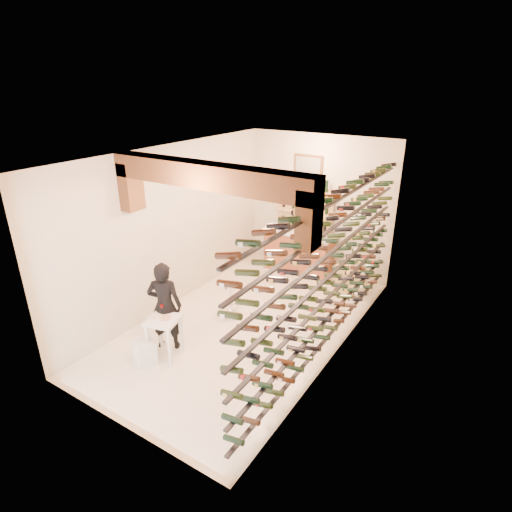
{
  "coord_description": "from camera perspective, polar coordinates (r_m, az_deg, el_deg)",
  "views": [
    {
      "loc": [
        3.8,
        -5.67,
        4.31
      ],
      "look_at": [
        0.0,
        0.3,
        1.3
      ],
      "focal_mm": 29.52,
      "sensor_mm": 36.0,
      "label": 1
    }
  ],
  "objects": [
    {
      "name": "tasting_table",
      "position": [
        7.11,
        -12.41,
        -9.18
      ],
      "size": [
        0.6,
        0.6,
        0.87
      ],
      "rotation": [
        0.0,
        0.0,
        0.25
      ],
      "color": "white",
      "rests_on": "ground"
    },
    {
      "name": "wine_rack",
      "position": [
        6.71,
        9.71,
        -1.64
      ],
      "size": [
        0.32,
        5.7,
        2.56
      ],
      "color": "black",
      "rests_on": "ground"
    },
    {
      "name": "back_counter",
      "position": [
        10.02,
        5.77,
        0.76
      ],
      "size": [
        1.7,
        0.62,
        1.29
      ],
      "color": "#99522F",
      "rests_on": "ground"
    },
    {
      "name": "crate_upper",
      "position": [
        9.19,
        12.14,
        -2.52
      ],
      "size": [
        0.64,
        0.54,
        0.32
      ],
      "primitive_type": "cube",
      "rotation": [
        0.0,
        0.0,
        0.33
      ],
      "color": "tan",
      "rests_on": "crate_lower"
    },
    {
      "name": "crate_lower",
      "position": [
        9.32,
        11.99,
        -4.15
      ],
      "size": [
        0.46,
        0.35,
        0.26
      ],
      "primitive_type": "cube",
      "rotation": [
        0.0,
        0.0,
        0.09
      ],
      "color": "tan",
      "rests_on": "ground"
    },
    {
      "name": "person",
      "position": [
        7.24,
        -12.25,
        -6.65
      ],
      "size": [
        0.69,
        0.6,
        1.58
      ],
      "primitive_type": "imported",
      "rotation": [
        0.0,
        0.0,
        3.62
      ],
      "color": "black",
      "rests_on": "ground"
    },
    {
      "name": "chrome_barstool",
      "position": [
        8.13,
        -3.42,
        -5.58
      ],
      "size": [
        0.38,
        0.38,
        0.73
      ],
      "rotation": [
        0.0,
        0.0,
        -0.4
      ],
      "color": "silver",
      "rests_on": "ground"
    },
    {
      "name": "back_shelving",
      "position": [
        10.0,
        6.54,
        4.57
      ],
      "size": [
        1.4,
        0.31,
        2.73
      ],
      "color": "tan",
      "rests_on": "ground"
    },
    {
      "name": "white_stool",
      "position": [
        7.25,
        -14.83,
        -12.47
      ],
      "size": [
        0.41,
        0.41,
        0.39
      ],
      "primitive_type": "cube",
      "rotation": [
        0.0,
        0.0,
        -0.39
      ],
      "color": "white",
      "rests_on": "ground"
    },
    {
      "name": "room_shell",
      "position": [
        6.93,
        -2.5,
        5.71
      ],
      "size": [
        3.52,
        6.02,
        3.21
      ],
      "color": "beige",
      "rests_on": "ground"
    },
    {
      "name": "ground",
      "position": [
        8.08,
        -1.16,
        -9.23
      ],
      "size": [
        6.0,
        6.0,
        0.0
      ],
      "primitive_type": "plane",
      "color": "white",
      "rests_on": "ground"
    }
  ]
}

